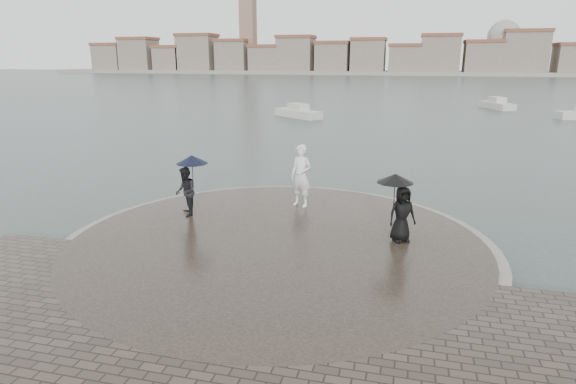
# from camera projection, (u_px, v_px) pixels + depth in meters

# --- Properties ---
(ground) EXTENTS (400.00, 400.00, 0.00)m
(ground) POSITION_uv_depth(u_px,v_px,m) (235.00, 310.00, 10.77)
(ground) COLOR #2B3835
(ground) RESTS_ON ground
(kerb_ring) EXTENTS (12.50, 12.50, 0.32)m
(kerb_ring) POSITION_uv_depth(u_px,v_px,m) (277.00, 246.00, 13.99)
(kerb_ring) COLOR gray
(kerb_ring) RESTS_ON ground
(quay_tip) EXTENTS (11.90, 11.90, 0.36)m
(quay_tip) POSITION_uv_depth(u_px,v_px,m) (277.00, 246.00, 13.99)
(quay_tip) COLOR #2D261E
(quay_tip) RESTS_ON ground
(statue) EXTENTS (0.93, 0.76, 2.20)m
(statue) POSITION_uv_depth(u_px,v_px,m) (301.00, 176.00, 16.87)
(statue) COLOR white
(statue) RESTS_ON quay_tip
(visitor_left) EXTENTS (1.25, 1.13, 2.04)m
(visitor_left) POSITION_uv_depth(u_px,v_px,m) (187.00, 183.00, 15.84)
(visitor_left) COLOR black
(visitor_left) RESTS_ON quay_tip
(visitor_right) EXTENTS (1.25, 1.06, 1.95)m
(visitor_right) POSITION_uv_depth(u_px,v_px,m) (400.00, 203.00, 13.62)
(visitor_right) COLOR black
(visitor_right) RESTS_ON quay_tip
(far_skyline) EXTENTS (260.00, 20.00, 37.00)m
(far_skyline) POSITION_uv_depth(u_px,v_px,m) (386.00, 58.00, 160.71)
(far_skyline) COLOR gray
(far_skyline) RESTS_ON ground
(boats) EXTENTS (31.78, 18.60, 1.50)m
(boats) POSITION_uv_depth(u_px,v_px,m) (462.00, 111.00, 47.88)
(boats) COLOR beige
(boats) RESTS_ON ground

